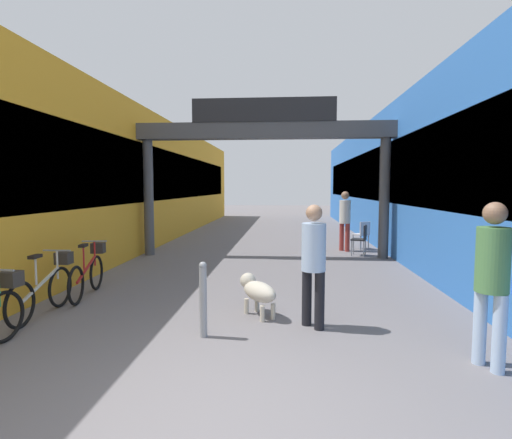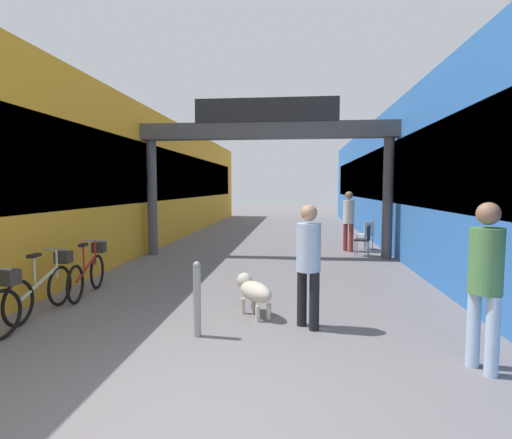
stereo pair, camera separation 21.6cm
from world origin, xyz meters
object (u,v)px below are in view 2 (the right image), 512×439
object	(u,v)px
pedestrian_with_dog	(308,258)
cafe_chair_aluminium_farther	(367,233)
bicycle_red_third	(89,271)
cafe_chair_black_nearer	(365,238)
dog_on_leash	(253,290)
pedestrian_carrying_crate	(349,217)
bollard_post_metal	(197,298)
bicycle_silver_second	(45,286)
pedestrian_companion	(486,275)

from	to	relation	value
pedestrian_with_dog	cafe_chair_aluminium_farther	bearing A→B (deg)	74.28
bicycle_red_third	cafe_chair_black_nearer	distance (m)	7.42
dog_on_leash	cafe_chair_black_nearer	xyz separation A→B (m)	(2.61, 5.57, 0.15)
pedestrian_carrying_crate	cafe_chair_black_nearer	xyz separation A→B (m)	(0.36, -0.85, -0.53)
bicycle_red_third	bollard_post_metal	xyz separation A→B (m)	(2.51, -1.86, 0.08)
pedestrian_carrying_crate	bicycle_red_third	world-z (taller)	pedestrian_carrying_crate
pedestrian_carrying_crate	bollard_post_metal	size ratio (longest dim) A/B	1.83
bicycle_silver_second	cafe_chair_black_nearer	size ratio (longest dim) A/B	1.90
pedestrian_companion	bicycle_silver_second	size ratio (longest dim) A/B	1.08
dog_on_leash	bicycle_silver_second	distance (m)	3.29
pedestrian_carrying_crate	bollard_post_metal	bearing A→B (deg)	-111.47
dog_on_leash	bicycle_silver_second	xyz separation A→B (m)	(-3.28, -0.21, 0.05)
pedestrian_companion	pedestrian_carrying_crate	size ratio (longest dim) A/B	0.99
pedestrian_carrying_crate	cafe_chair_aluminium_farther	size ratio (longest dim) A/B	2.08
pedestrian_companion	pedestrian_with_dog	bearing A→B (deg)	147.94
pedestrian_companion	bicycle_red_third	distance (m)	6.38
pedestrian_companion	cafe_chair_black_nearer	size ratio (longest dim) A/B	2.05
pedestrian_with_dog	dog_on_leash	distance (m)	1.13
pedestrian_with_dog	bollard_post_metal	xyz separation A→B (m)	(-1.47, -0.47, -0.49)
pedestrian_with_dog	cafe_chair_black_nearer	size ratio (longest dim) A/B	1.96
pedestrian_carrying_crate	cafe_chair_aluminium_farther	distance (m)	0.90
pedestrian_carrying_crate	cafe_chair_black_nearer	distance (m)	1.07
pedestrian_with_dog	pedestrian_companion	world-z (taller)	pedestrian_companion
cafe_chair_black_nearer	pedestrian_with_dog	bearing A→B (deg)	-106.45
pedestrian_companion	dog_on_leash	world-z (taller)	pedestrian_companion
cafe_chair_aluminium_farther	pedestrian_carrying_crate	bearing A→B (deg)	-148.66
pedestrian_companion	pedestrian_carrying_crate	xyz separation A→B (m)	(-0.41, 8.04, 0.02)
pedestrian_with_dog	cafe_chair_aluminium_farther	size ratio (longest dim) A/B	1.96
pedestrian_carrying_crate	bicycle_silver_second	world-z (taller)	pedestrian_carrying_crate
bicycle_silver_second	cafe_chair_black_nearer	xyz separation A→B (m)	(5.89, 5.78, 0.10)
pedestrian_with_dog	cafe_chair_aluminium_farther	xyz separation A→B (m)	(2.05, 7.27, -0.46)
bicycle_red_third	pedestrian_carrying_crate	bearing A→B (deg)	45.53
bicycle_silver_second	bicycle_red_third	distance (m)	1.13
bicycle_red_third	bollard_post_metal	world-z (taller)	bollard_post_metal
dog_on_leash	bollard_post_metal	size ratio (longest dim) A/B	0.83
dog_on_leash	bicycle_red_third	bearing A→B (deg)	163.89
cafe_chair_black_nearer	cafe_chair_aluminium_farther	world-z (taller)	same
pedestrian_carrying_crate	cafe_chair_aluminium_farther	xyz separation A→B (m)	(0.62, 0.38, -0.53)
pedestrian_with_dog	pedestrian_companion	bearing A→B (deg)	-32.06
pedestrian_carrying_crate	cafe_chair_aluminium_farther	bearing A→B (deg)	31.34
pedestrian_carrying_crate	bollard_post_metal	distance (m)	7.94
pedestrian_companion	bicycle_silver_second	world-z (taller)	pedestrian_companion
pedestrian_companion	cafe_chair_black_nearer	distance (m)	7.21
cafe_chair_black_nearer	pedestrian_companion	bearing A→B (deg)	-89.60
cafe_chair_black_nearer	bicycle_red_third	bearing A→B (deg)	-141.08
dog_on_leash	bicycle_silver_second	size ratio (longest dim) A/B	0.50
pedestrian_carrying_crate	bollard_post_metal	world-z (taller)	pedestrian_carrying_crate
dog_on_leash	pedestrian_with_dog	bearing A→B (deg)	-29.51
bicycle_silver_second	bollard_post_metal	distance (m)	2.74
pedestrian_carrying_crate	dog_on_leash	distance (m)	6.84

